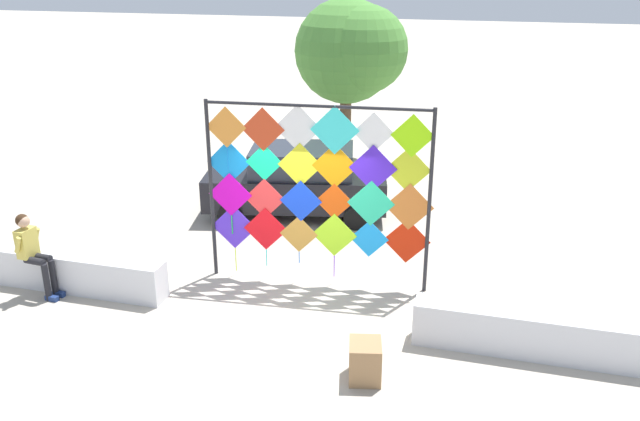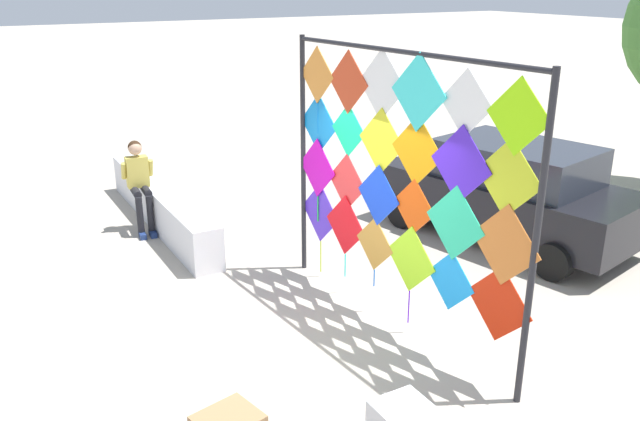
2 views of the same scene
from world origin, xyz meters
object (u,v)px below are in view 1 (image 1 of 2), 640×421
(seated_vendor, at_px, (33,249))
(tree_palm_like, at_px, (354,50))
(parked_car, at_px, (298,181))
(cardboard_box_large, at_px, (365,361))
(kite_display_rack, at_px, (317,181))

(seated_vendor, bearing_deg, tree_palm_like, 70.02)
(parked_car, bearing_deg, seated_vendor, -122.39)
(seated_vendor, xyz_separation_m, cardboard_box_large, (6.13, -0.92, -0.62))
(seated_vendor, bearing_deg, cardboard_box_large, -8.52)
(kite_display_rack, height_order, tree_palm_like, tree_palm_like)
(seated_vendor, relative_size, tree_palm_like, 0.33)
(cardboard_box_large, height_order, tree_palm_like, tree_palm_like)
(parked_car, bearing_deg, cardboard_box_large, -64.62)
(kite_display_rack, relative_size, cardboard_box_large, 7.01)
(kite_display_rack, bearing_deg, cardboard_box_large, -61.86)
(cardboard_box_large, bearing_deg, kite_display_rack, 118.14)
(parked_car, height_order, tree_palm_like, tree_palm_like)
(seated_vendor, height_order, cardboard_box_large, seated_vendor)
(tree_palm_like, bearing_deg, kite_display_rack, -81.91)
(parked_car, height_order, cardboard_box_large, parked_car)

